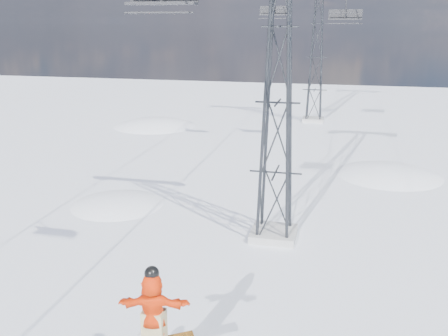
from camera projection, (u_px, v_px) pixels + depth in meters
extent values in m
sphere|color=white|center=(374.00, 320.00, 31.16)|extent=(20.00, 20.00, 20.00)
sphere|color=white|center=(159.00, 239.00, 44.73)|extent=(22.00, 22.00, 22.00)
cube|color=#999999|center=(274.00, 234.00, 20.24)|extent=(1.80, 1.80, 0.30)
cube|color=#999999|center=(313.00, 120.00, 43.57)|extent=(1.80, 1.80, 0.30)
imported|color=#FF400B|center=(153.00, 309.00, 11.22)|extent=(1.73, 0.83, 1.79)
cube|color=tan|center=(154.00, 328.00, 11.36)|extent=(0.56, 0.47, 0.82)
sphere|color=black|center=(151.00, 274.00, 10.97)|extent=(0.33, 0.33, 0.33)
cube|color=#232326|center=(161.00, 3.00, 12.43)|extent=(1.80, 0.41, 0.07)
cylinder|color=#232326|center=(158.00, 13.00, 12.28)|extent=(1.80, 0.05, 0.05)
cylinder|color=#232326|center=(346.00, 0.00, 31.33)|extent=(0.08, 0.08, 2.31)
cube|color=#232326|center=(345.00, 19.00, 31.65)|extent=(2.10, 0.47, 0.08)
cube|color=#232326|center=(345.00, 14.00, 31.78)|extent=(2.10, 0.06, 0.58)
cylinder|color=#232326|center=(345.00, 23.00, 31.48)|extent=(2.10, 0.06, 0.06)
cylinder|color=#232326|center=(345.00, 13.00, 31.26)|extent=(2.10, 0.05, 0.05)
cube|color=#232326|center=(274.00, 15.00, 31.54)|extent=(1.85, 0.42, 0.07)
cube|color=#232326|center=(275.00, 10.00, 31.65)|extent=(1.85, 0.06, 0.51)
cylinder|color=#232326|center=(273.00, 19.00, 31.39)|extent=(1.85, 0.06, 0.06)
cylinder|color=#232326|center=(274.00, 9.00, 31.19)|extent=(1.85, 0.05, 0.05)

